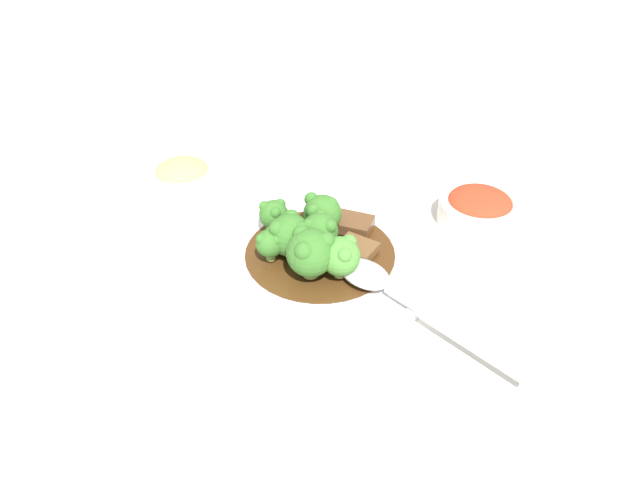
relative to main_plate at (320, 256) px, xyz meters
name	(u,v)px	position (x,y,z in m)	size (l,w,h in m)	color
ground_plane	(320,262)	(0.00, 0.00, -0.01)	(4.00, 4.00, 0.00)	silver
main_plate	(320,256)	(0.00, 0.00, 0.00)	(0.29, 0.29, 0.02)	white
beef_strip_0	(290,234)	(0.02, 0.04, 0.01)	(0.06, 0.06, 0.01)	#56331E
beef_strip_1	(354,224)	(0.05, -0.04, 0.02)	(0.05, 0.05, 0.01)	brown
beef_strip_2	(357,250)	(0.00, -0.04, 0.01)	(0.05, 0.06, 0.01)	brown
broccoli_floret_0	(320,231)	(-0.01, 0.00, 0.04)	(0.04, 0.04, 0.05)	#8EB756
broccoli_floret_1	(310,252)	(-0.05, 0.01, 0.04)	(0.05, 0.05, 0.06)	#7FA84C
broccoli_floret_2	(340,255)	(-0.04, -0.03, 0.04)	(0.05, 0.05, 0.05)	#8EB756
broccoli_floret_3	(270,243)	(-0.02, 0.06, 0.03)	(0.03, 0.03, 0.04)	#7FA84C
broccoli_floret_4	(318,213)	(0.03, 0.00, 0.04)	(0.05, 0.05, 0.05)	#7FA84C
broccoli_floret_5	(274,214)	(0.03, 0.06, 0.03)	(0.04, 0.04, 0.04)	#8EB756
broccoli_floret_6	(290,234)	(-0.01, 0.03, 0.04)	(0.05, 0.05, 0.05)	#8EB756
serving_spoon	(379,283)	(-0.06, -0.07, 0.02)	(0.18, 0.20, 0.01)	#B7B7BC
side_bowl_kimchi	(479,208)	(0.10, -0.20, 0.01)	(0.10, 0.10, 0.04)	white
side_bowl_appetizer	(183,180)	(0.13, 0.20, 0.02)	(0.09, 0.09, 0.06)	white
sauce_dish	(276,407)	(-0.22, 0.02, 0.00)	(0.06, 0.06, 0.01)	white
paper_napkin	(146,339)	(-0.15, 0.17, -0.01)	(0.12, 0.12, 0.01)	white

